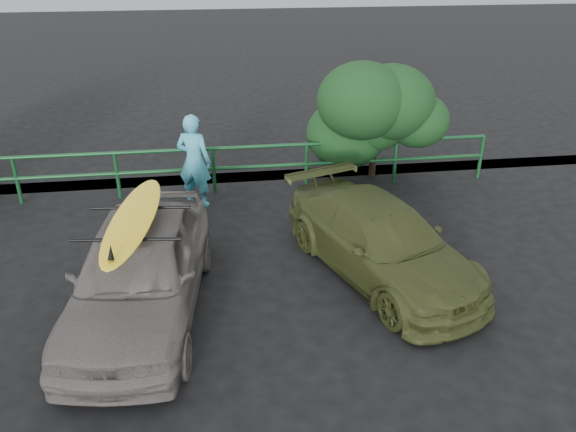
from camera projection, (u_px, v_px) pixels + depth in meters
name	position (u px, v px, depth m)	size (l,w,h in m)	color
ground	(149.00, 345.00, 7.61)	(80.00, 80.00, 0.00)	black
guardrail	(166.00, 172.00, 11.81)	(14.00, 0.08, 1.04)	#12421F
shrub_right	(391.00, 124.00, 12.56)	(3.20, 2.40, 2.41)	#153C18
sedan	(140.00, 269.00, 7.97)	(1.71, 4.25, 1.45)	#615A56
olive_vehicle	(381.00, 241.00, 9.00)	(1.66, 4.09, 1.19)	#383F1C
man	(194.00, 161.00, 11.18)	(0.70, 0.46, 1.92)	#44B3CE
roof_rack	(134.00, 223.00, 7.64)	(1.43, 1.00, 0.05)	black
surfboard	(133.00, 218.00, 7.61)	(0.57, 2.73, 0.08)	yellow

